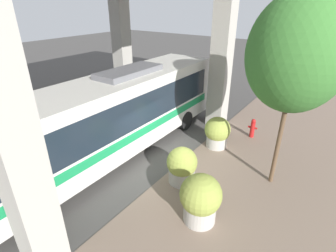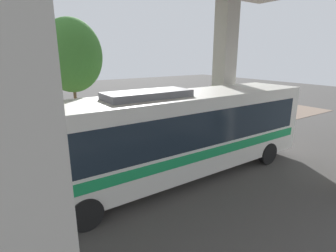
{
  "view_description": "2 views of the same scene",
  "coord_description": "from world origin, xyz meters",
  "px_view_note": "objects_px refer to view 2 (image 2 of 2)",
  "views": [
    {
      "loc": [
        -5.04,
        7.32,
        6.35
      ],
      "look_at": [
        0.84,
        -1.01,
        1.4
      ],
      "focal_mm": 28.0,
      "sensor_mm": 36.0,
      "label": 1
    },
    {
      "loc": [
        10.68,
        -5.39,
        4.9
      ],
      "look_at": [
        1.89,
        0.62,
        1.99
      ],
      "focal_mm": 28.0,
      "sensor_mm": 36.0,
      "label": 2
    }
  ],
  "objects_px": {
    "planter_back": "(70,152)",
    "street_tree_near": "(71,56)",
    "bus": "(176,131)",
    "fire_hydrant": "(19,159)",
    "planter_middle": "(143,126)",
    "planter_front": "(134,139)"
  },
  "relations": [
    {
      "from": "street_tree_near",
      "to": "bus",
      "type": "bearing_deg",
      "value": 18.19
    },
    {
      "from": "planter_back",
      "to": "street_tree_near",
      "type": "bearing_deg",
      "value": 157.5
    },
    {
      "from": "planter_front",
      "to": "planter_back",
      "type": "xyz_separation_m",
      "value": [
        0.08,
        -3.2,
        0.04
      ]
    },
    {
      "from": "bus",
      "to": "planter_middle",
      "type": "distance_m",
      "value": 5.28
    },
    {
      "from": "planter_front",
      "to": "planter_back",
      "type": "distance_m",
      "value": 3.2
    },
    {
      "from": "bus",
      "to": "planter_back",
      "type": "bearing_deg",
      "value": -136.18
    },
    {
      "from": "bus",
      "to": "planter_middle",
      "type": "bearing_deg",
      "value": 165.87
    },
    {
      "from": "fire_hydrant",
      "to": "planter_middle",
      "type": "relative_size",
      "value": 0.6
    },
    {
      "from": "planter_middle",
      "to": "street_tree_near",
      "type": "distance_m",
      "value": 5.34
    },
    {
      "from": "planter_front",
      "to": "planter_back",
      "type": "relative_size",
      "value": 0.97
    },
    {
      "from": "bus",
      "to": "fire_hydrant",
      "type": "xyz_separation_m",
      "value": [
        -4.45,
        -5.19,
        -1.48
      ]
    },
    {
      "from": "street_tree_near",
      "to": "planter_middle",
      "type": "bearing_deg",
      "value": 68.76
    },
    {
      "from": "planter_middle",
      "to": "street_tree_near",
      "type": "height_order",
      "value": "street_tree_near"
    },
    {
      "from": "planter_front",
      "to": "fire_hydrant",
      "type": "bearing_deg",
      "value": -100.66
    },
    {
      "from": "fire_hydrant",
      "to": "planter_back",
      "type": "height_order",
      "value": "planter_back"
    },
    {
      "from": "fire_hydrant",
      "to": "street_tree_near",
      "type": "relative_size",
      "value": 0.15
    },
    {
      "from": "planter_front",
      "to": "planter_middle",
      "type": "height_order",
      "value": "planter_middle"
    },
    {
      "from": "bus",
      "to": "planter_middle",
      "type": "relative_size",
      "value": 7.4
    },
    {
      "from": "fire_hydrant",
      "to": "planter_front",
      "type": "height_order",
      "value": "planter_front"
    },
    {
      "from": "planter_back",
      "to": "planter_middle",
      "type": "bearing_deg",
      "value": 109.45
    },
    {
      "from": "planter_middle",
      "to": "planter_back",
      "type": "xyz_separation_m",
      "value": [
        1.6,
        -4.53,
        -0.1
      ]
    },
    {
      "from": "bus",
      "to": "fire_hydrant",
      "type": "distance_m",
      "value": 7.0
    }
  ]
}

